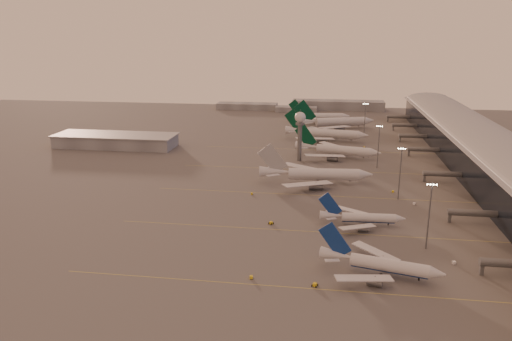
# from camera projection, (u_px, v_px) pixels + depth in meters

# --- Properties ---
(ground) EXTENTS (700.00, 700.00, 0.00)m
(ground) POSITION_uv_depth(u_px,v_px,m) (265.00, 239.00, 186.92)
(ground) COLOR #4D4B4B
(ground) RESTS_ON ground
(taxiway_markings) EXTENTS (180.00, 185.25, 0.02)m
(taxiway_markings) POSITION_uv_depth(u_px,v_px,m) (343.00, 196.00, 236.05)
(taxiway_markings) COLOR gold
(taxiway_markings) RESTS_ON ground
(terminal) EXTENTS (57.00, 362.00, 23.04)m
(terminal) POSITION_uv_depth(u_px,v_px,m) (486.00, 153.00, 273.78)
(terminal) COLOR black
(terminal) RESTS_ON ground
(hangar) EXTENTS (82.00, 27.00, 8.50)m
(hangar) POSITION_uv_depth(u_px,v_px,m) (116.00, 140.00, 336.07)
(hangar) COLOR slate
(hangar) RESTS_ON ground
(radar_tower) EXTENTS (6.40, 6.40, 31.10)m
(radar_tower) POSITION_uv_depth(u_px,v_px,m) (300.00, 126.00, 294.92)
(radar_tower) COLOR #5A5D62
(radar_tower) RESTS_ON ground
(mast_a) EXTENTS (3.60, 0.56, 25.00)m
(mast_a) POSITION_uv_depth(u_px,v_px,m) (429.00, 213.00, 175.05)
(mast_a) COLOR #5A5D62
(mast_a) RESTS_ON ground
(mast_b) EXTENTS (3.60, 0.56, 25.00)m
(mast_b) POSITION_uv_depth(u_px,v_px,m) (400.00, 171.00, 227.88)
(mast_b) COLOR #5A5D62
(mast_b) RESTS_ON ground
(mast_c) EXTENTS (3.60, 0.56, 25.00)m
(mast_c) POSITION_uv_depth(u_px,v_px,m) (378.00, 144.00, 280.99)
(mast_c) COLOR #5A5D62
(mast_c) RESTS_ON ground
(mast_d) EXTENTS (3.60, 0.56, 25.00)m
(mast_d) POSITION_uv_depth(u_px,v_px,m) (365.00, 118.00, 367.02)
(mast_d) COLOR #5A5D62
(mast_d) RESTS_ON ground
(distant_horizon) EXTENTS (165.00, 37.50, 9.00)m
(distant_horizon) POSITION_uv_depth(u_px,v_px,m) (310.00, 106.00, 495.30)
(distant_horizon) COLOR slate
(distant_horizon) RESTS_ON ground
(narrowbody_near) EXTENTS (39.56, 31.19, 15.74)m
(narrowbody_near) POSITION_uv_depth(u_px,v_px,m) (380.00, 266.00, 158.50)
(narrowbody_near) COLOR silver
(narrowbody_near) RESTS_ON ground
(narrowbody_mid) EXTENTS (34.81, 27.75, 13.59)m
(narrowbody_mid) POSITION_uv_depth(u_px,v_px,m) (362.00, 219.00, 199.50)
(narrowbody_mid) COLOR silver
(narrowbody_mid) RESTS_ON ground
(widebody_white) EXTENTS (58.59, 46.78, 20.61)m
(widebody_white) POSITION_uv_depth(u_px,v_px,m) (316.00, 176.00, 255.08)
(widebody_white) COLOR silver
(widebody_white) RESTS_ON ground
(greentail_a) EXTENTS (53.50, 42.73, 19.72)m
(greentail_a) POSITION_uv_depth(u_px,v_px,m) (337.00, 152.00, 307.71)
(greentail_a) COLOR silver
(greentail_a) RESTS_ON ground
(greentail_b) EXTENTS (59.90, 48.03, 21.86)m
(greentail_b) POSITION_uv_depth(u_px,v_px,m) (326.00, 135.00, 354.95)
(greentail_b) COLOR silver
(greentail_b) RESTS_ON ground
(greentail_c) EXTENTS (63.86, 50.79, 23.95)m
(greentail_c) POSITION_uv_depth(u_px,v_px,m) (335.00, 124.00, 397.55)
(greentail_c) COLOR silver
(greentail_c) RESTS_ON ground
(greentail_d) EXTENTS (53.06, 42.64, 19.30)m
(greentail_d) POSITION_uv_depth(u_px,v_px,m) (320.00, 118.00, 430.65)
(greentail_d) COLOR silver
(greentail_d) RESTS_ON ground
(gsv_truck_a) EXTENTS (5.59, 2.73, 2.16)m
(gsv_truck_a) POSITION_uv_depth(u_px,v_px,m) (253.00, 276.00, 156.62)
(gsv_truck_a) COLOR yellow
(gsv_truck_a) RESTS_ON ground
(gsv_tug_near) EXTENTS (3.42, 4.22, 1.05)m
(gsv_tug_near) POSITION_uv_depth(u_px,v_px,m) (315.00, 285.00, 152.10)
(gsv_tug_near) COLOR yellow
(gsv_tug_near) RESTS_ON ground
(gsv_catering_a) EXTENTS (5.41, 3.69, 4.07)m
(gsv_catering_a) POSITION_uv_depth(u_px,v_px,m) (455.00, 259.00, 166.38)
(gsv_catering_a) COLOR white
(gsv_catering_a) RESTS_ON ground
(gsv_tug_mid) EXTENTS (4.32, 3.91, 1.06)m
(gsv_tug_mid) POSITION_uv_depth(u_px,v_px,m) (271.00, 223.00, 201.26)
(gsv_tug_mid) COLOR yellow
(gsv_tug_mid) RESTS_ON ground
(gsv_truck_b) EXTENTS (6.27, 4.05, 2.38)m
(gsv_truck_b) POSITION_uv_depth(u_px,v_px,m) (415.00, 203.00, 222.86)
(gsv_truck_b) COLOR white
(gsv_truck_b) RESTS_ON ground
(gsv_truck_c) EXTENTS (4.98, 2.61, 1.91)m
(gsv_truck_c) POSITION_uv_depth(u_px,v_px,m) (253.00, 193.00, 237.64)
(gsv_truck_c) COLOR yellow
(gsv_truck_c) RESTS_ON ground
(gsv_catering_b) EXTENTS (5.00, 3.53, 3.76)m
(gsv_catering_b) POSITION_uv_depth(u_px,v_px,m) (394.00, 189.00, 240.66)
(gsv_catering_b) COLOR yellow
(gsv_catering_b) RESTS_ON ground
(gsv_tug_far) EXTENTS (4.23, 4.14, 1.06)m
(gsv_tug_far) POSITION_uv_depth(u_px,v_px,m) (307.00, 171.00, 276.09)
(gsv_tug_far) COLOR white
(gsv_tug_far) RESTS_ON ground
(gsv_truck_d) EXTENTS (2.72, 4.93, 1.89)m
(gsv_truck_d) POSITION_uv_depth(u_px,v_px,m) (268.00, 154.00, 313.66)
(gsv_truck_d) COLOR white
(gsv_truck_d) RESTS_ON ground
(gsv_tug_hangar) EXTENTS (3.89, 3.45, 0.95)m
(gsv_tug_hangar) POSITION_uv_depth(u_px,v_px,m) (364.00, 147.00, 332.90)
(gsv_tug_hangar) COLOR yellow
(gsv_tug_hangar) RESTS_ON ground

